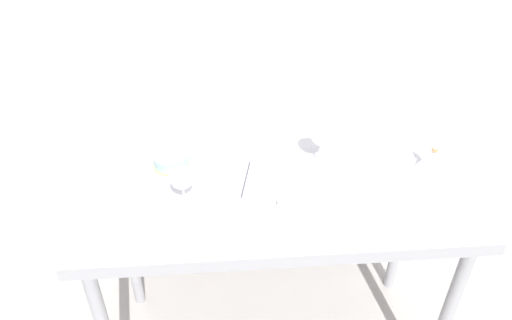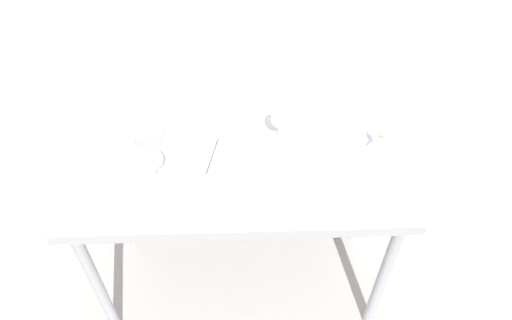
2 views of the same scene
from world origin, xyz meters
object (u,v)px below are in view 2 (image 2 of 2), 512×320
Objects in this scene: tasting_bowl at (148,134)px; open_notebook at (212,157)px; wine_glass_near_left at (152,160)px; tasting_sheet_upper at (330,138)px; wine_glass_near_center at (237,167)px; decanter_funnel at (379,144)px; wine_glass_far_right at (281,119)px.

open_notebook is at bearing -22.96° from tasting_bowl.
tasting_sheet_upper is (0.73, 0.23, -0.12)m from wine_glass_near_left.
wine_glass_near_left is at bearing 171.03° from wine_glass_near_center.
decanter_funnel is at bearing 8.34° from wine_glass_near_left.
tasting_sheet_upper is (0.51, 0.10, -0.00)m from open_notebook.
wine_glass_near_center is at bearing -162.69° from decanter_funnel.
tasting_sheet_upper is at bearing 23.03° from open_notebook.
wine_glass_far_right is at bearing 54.59° from wine_glass_near_center.
wine_glass_near_center reaches higher than tasting_sheet_upper.
decanter_funnel is (0.41, -0.08, -0.08)m from wine_glass_far_right.
decanter_funnel is (0.98, -0.11, 0.02)m from tasting_bowl.
wine_glass_far_right is 0.33m from open_notebook.
open_notebook is at bearing -179.32° from decanter_funnel.
wine_glass_far_right is 0.58m from tasting_bowl.
wine_glass_near_center is 1.27× the size of tasting_bowl.
wine_glass_near_center is 0.24m from open_notebook.
tasting_sheet_upper is at bearing 34.14° from wine_glass_near_center.
tasting_bowl is at bearing 169.06° from open_notebook.
wine_glass_near_center is 0.70× the size of tasting_sheet_upper.
wine_glass_far_right is 0.32m from wine_glass_near_center.
wine_glass_near_left is 0.28m from open_notebook.
wine_glass_far_right reaches higher than tasting_bowl.
wine_glass_near_center is 0.49m from tasting_bowl.
tasting_bowl is (-0.06, 0.24, -0.09)m from wine_glass_near_left.
wine_glass_near_left is 0.93m from decanter_funnel.
wine_glass_near_left is 0.66× the size of tasting_sheet_upper.
decanter_funnel reaches higher than tasting_sheet_upper.
tasting_bowl is at bearing 173.58° from decanter_funnel.
wine_glass_far_right is 0.42m from decanter_funnel.
open_notebook is 2.68× the size of decanter_funnel.
decanter_funnel is at bearing 17.31° from wine_glass_near_center.
wine_glass_near_center is (-0.19, -0.26, -0.00)m from wine_glass_far_right.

